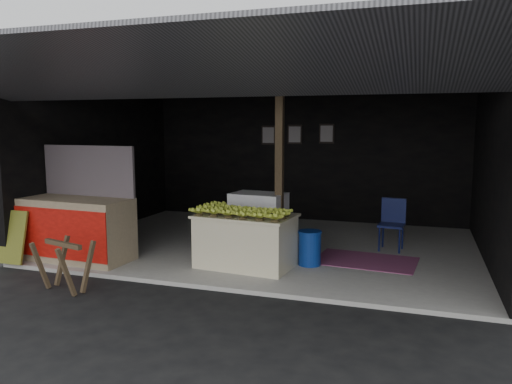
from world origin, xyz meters
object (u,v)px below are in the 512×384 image
(neighbor_stall, at_px, (77,226))
(plastic_chair, at_px, (392,220))
(water_barrel, at_px, (310,249))
(white_crate, at_px, (258,222))
(banana_table, at_px, (246,241))
(sawhorse, at_px, (64,260))

(neighbor_stall, height_order, plastic_chair, neighbor_stall)
(neighbor_stall, height_order, water_barrel, neighbor_stall)
(white_crate, relative_size, plastic_chair, 1.12)
(banana_table, height_order, white_crate, white_crate)
(banana_table, relative_size, water_barrel, 3.05)
(banana_table, bearing_deg, white_crate, 102.32)
(sawhorse, bearing_deg, plastic_chair, 56.28)
(banana_table, distance_m, water_barrel, 0.97)
(white_crate, bearing_deg, plastic_chair, 26.75)
(sawhorse, height_order, water_barrel, sawhorse)
(banana_table, bearing_deg, sawhorse, -134.12)
(neighbor_stall, distance_m, sawhorse, 1.39)
(banana_table, distance_m, white_crate, 0.99)
(neighbor_stall, bearing_deg, sawhorse, -56.11)
(sawhorse, xyz_separation_m, water_barrel, (2.78, 2.00, -0.11))
(banana_table, bearing_deg, water_barrel, 28.38)
(banana_table, relative_size, plastic_chair, 1.74)
(white_crate, height_order, water_barrel, white_crate)
(sawhorse, bearing_deg, banana_table, 55.82)
(white_crate, height_order, plastic_chair, white_crate)
(white_crate, distance_m, water_barrel, 1.19)
(neighbor_stall, bearing_deg, banana_table, 12.62)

